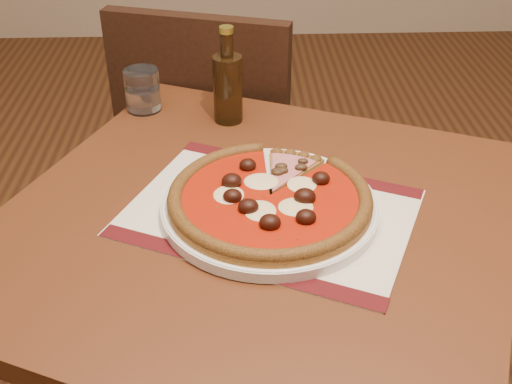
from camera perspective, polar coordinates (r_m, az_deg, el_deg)
table at (r=1.10m, az=0.04°, el=-6.29°), size 1.05×1.05×0.75m
chair_far at (r=1.69m, az=-3.62°, el=3.88°), size 0.53×0.53×0.91m
placemat at (r=1.04m, az=1.22°, el=-1.81°), size 0.54×0.48×0.00m
plate at (r=1.04m, az=1.23°, el=-1.36°), size 0.35×0.35×0.02m
pizza at (r=1.02m, az=1.23°, el=-0.46°), size 0.33×0.33×0.04m
ham_slice at (r=1.10m, az=3.70°, el=1.87°), size 0.10×0.14×0.02m
water_glass at (r=1.37m, az=-10.06°, el=8.92°), size 0.09×0.09×0.09m
bottle at (r=1.29m, az=-2.53°, el=9.46°), size 0.06×0.06×0.20m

